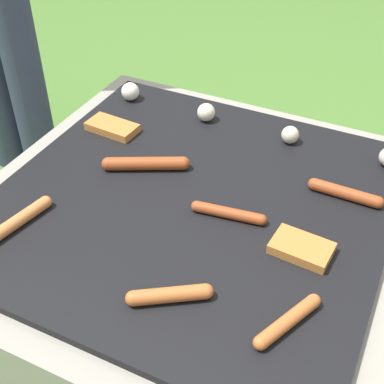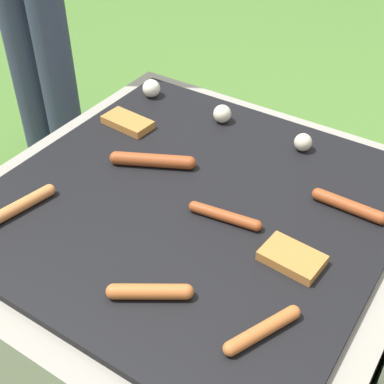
# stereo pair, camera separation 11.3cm
# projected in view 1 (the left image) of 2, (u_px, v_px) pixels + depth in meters

# --- Properties ---
(ground_plane) EXTENTS (14.00, 14.00, 0.00)m
(ground_plane) POSITION_uv_depth(u_px,v_px,m) (192.00, 309.00, 1.38)
(ground_plane) COLOR #47702D
(grill) EXTENTS (0.92, 0.92, 0.37)m
(grill) POSITION_uv_depth(u_px,v_px,m) (192.00, 260.00, 1.26)
(grill) COLOR gray
(grill) RESTS_ON ground_plane
(sausage_front_right) EXTENTS (0.16, 0.04, 0.02)m
(sausage_front_right) POSITION_uv_depth(u_px,v_px,m) (228.00, 213.00, 1.09)
(sausage_front_right) COLOR #93421E
(sausage_front_right) RESTS_ON grill
(sausage_back_right) EXTENTS (0.18, 0.11, 0.03)m
(sausage_back_right) POSITION_uv_depth(u_px,v_px,m) (146.00, 164.00, 1.22)
(sausage_back_right) COLOR #93421E
(sausage_back_right) RESTS_ON grill
(sausage_mid_right) EXTENTS (0.16, 0.03, 0.03)m
(sausage_mid_right) POSITION_uv_depth(u_px,v_px,m) (345.00, 193.00, 1.14)
(sausage_mid_right) COLOR #93421E
(sausage_mid_right) RESTS_ON grill
(sausage_back_center) EXTENTS (0.06, 0.20, 0.03)m
(sausage_back_center) POSITION_uv_depth(u_px,v_px,m) (12.00, 225.00, 1.06)
(sausage_back_center) COLOR #C6753D
(sausage_back_center) RESTS_ON grill
(sausage_front_center) EXTENTS (0.08, 0.14, 0.02)m
(sausage_front_center) POSITION_uv_depth(u_px,v_px,m) (288.00, 321.00, 0.88)
(sausage_front_center) COLOR #B7602D
(sausage_front_center) RESTS_ON grill
(sausage_front_left) EXTENTS (0.13, 0.10, 0.03)m
(sausage_front_left) POSITION_uv_depth(u_px,v_px,m) (170.00, 295.00, 0.92)
(sausage_front_left) COLOR #B7602D
(sausage_front_left) RESTS_ON grill
(bread_slice_center) EXTENTS (0.13, 0.08, 0.02)m
(bread_slice_center) POSITION_uv_depth(u_px,v_px,m) (112.00, 127.00, 1.35)
(bread_slice_center) COLOR #B27033
(bread_slice_center) RESTS_ON grill
(bread_slice_left) EXTENTS (0.12, 0.08, 0.02)m
(bread_slice_left) POSITION_uv_depth(u_px,v_px,m) (302.00, 248.00, 1.02)
(bread_slice_left) COLOR #B27033
(bread_slice_left) RESTS_ON grill
(mushroom_row) EXTENTS (0.74, 0.06, 0.05)m
(mushroom_row) POSITION_uv_depth(u_px,v_px,m) (235.00, 119.00, 1.35)
(mushroom_row) COLOR silver
(mushroom_row) RESTS_ON grill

